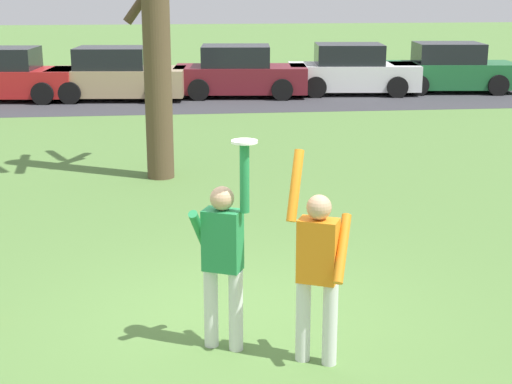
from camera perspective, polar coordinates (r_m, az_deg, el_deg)
The scene contains 11 objects.
ground_plane at distance 8.30m, azimuth -1.56°, elevation -9.60°, with size 120.00×120.00×0.00m, color #567F3D.
person_catcher at distance 7.39m, azimuth -2.48°, elevation -4.60°, with size 0.58×0.50×2.08m.
person_defender at distance 7.12m, azimuth 4.60°, elevation -5.42°, with size 0.64×0.59×2.04m.
frisbee_disc at distance 7.01m, azimuth -0.87°, elevation 3.76°, with size 0.24×0.24×0.02m, color white.
parked_car_red at distance 24.77m, azimuth -18.04°, elevation 8.16°, with size 4.26×2.35×1.59m.
parked_car_tan at distance 24.11m, azimuth -10.34°, elevation 8.48°, with size 4.26×2.35×1.59m.
parked_car_maroon at distance 24.41m, azimuth -1.24°, elevation 8.80°, with size 4.26×2.35×1.59m.
parked_car_white at distance 25.19m, azimuth 7.13°, elevation 8.89°, with size 4.26×2.35×1.59m.
parked_car_green at distance 26.25m, azimuth 14.23°, elevation 8.80°, with size 4.26×2.35×1.59m.
parking_strip at distance 24.34m, azimuth -5.48°, elevation 7.00°, with size 26.94×6.40×0.01m, color #38383D.
bare_tree_tall at distance 13.98m, azimuth -7.36°, elevation 13.68°, with size 2.28×2.12×6.21m.
Camera 1 is at (-0.62, -7.50, 3.50)m, focal length 53.95 mm.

